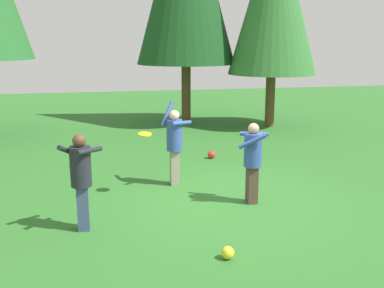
{
  "coord_description": "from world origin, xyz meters",
  "views": [
    {
      "loc": [
        -2.46,
        -7.99,
        3.07
      ],
      "look_at": [
        -0.67,
        0.52,
        1.05
      ],
      "focal_mm": 41.67,
      "sensor_mm": 36.0,
      "label": 1
    }
  ],
  "objects_px": {
    "ball_blue": "(77,163)",
    "ball_red": "(211,155)",
    "person_thrower": "(175,141)",
    "frisbee": "(145,134)",
    "person_catcher": "(81,174)",
    "ball_yellow": "(228,253)",
    "person_bystander": "(253,157)"
  },
  "relations": [
    {
      "from": "ball_blue",
      "to": "person_catcher",
      "type": "bearing_deg",
      "value": -85.9
    },
    {
      "from": "person_catcher",
      "to": "person_thrower",
      "type": "bearing_deg",
      "value": -4.16
    },
    {
      "from": "person_catcher",
      "to": "ball_yellow",
      "type": "distance_m",
      "value": 2.68
    },
    {
      "from": "person_thrower",
      "to": "person_catcher",
      "type": "relative_size",
      "value": 1.12
    },
    {
      "from": "frisbee",
      "to": "ball_blue",
      "type": "height_order",
      "value": "frisbee"
    },
    {
      "from": "ball_yellow",
      "to": "ball_red",
      "type": "xyz_separation_m",
      "value": [
        1.16,
        5.5,
        0.01
      ]
    },
    {
      "from": "person_bystander",
      "to": "frisbee",
      "type": "xyz_separation_m",
      "value": [
        -1.95,
        0.88,
        0.34
      ]
    },
    {
      "from": "ball_red",
      "to": "ball_blue",
      "type": "distance_m",
      "value": 3.5
    },
    {
      "from": "ball_red",
      "to": "ball_blue",
      "type": "height_order",
      "value": "ball_blue"
    },
    {
      "from": "person_catcher",
      "to": "ball_yellow",
      "type": "relative_size",
      "value": 8.52
    },
    {
      "from": "person_bystander",
      "to": "ball_red",
      "type": "height_order",
      "value": "person_bystander"
    },
    {
      "from": "person_catcher",
      "to": "ball_red",
      "type": "bearing_deg",
      "value": -0.04
    },
    {
      "from": "frisbee",
      "to": "ball_red",
      "type": "relative_size",
      "value": 1.52
    },
    {
      "from": "ball_blue",
      "to": "ball_red",
      "type": "bearing_deg",
      "value": 2.19
    },
    {
      "from": "person_catcher",
      "to": "ball_blue",
      "type": "bearing_deg",
      "value": 42.79
    },
    {
      "from": "person_catcher",
      "to": "person_bystander",
      "type": "relative_size",
      "value": 1.03
    },
    {
      "from": "person_thrower",
      "to": "ball_red",
      "type": "bearing_deg",
      "value": -161.88
    },
    {
      "from": "frisbee",
      "to": "ball_yellow",
      "type": "distance_m",
      "value": 3.32
    },
    {
      "from": "frisbee",
      "to": "ball_blue",
      "type": "relative_size",
      "value": 1.46
    },
    {
      "from": "person_thrower",
      "to": "ball_red",
      "type": "height_order",
      "value": "person_thrower"
    },
    {
      "from": "person_thrower",
      "to": "ball_blue",
      "type": "bearing_deg",
      "value": -78.39
    },
    {
      "from": "person_bystander",
      "to": "frisbee",
      "type": "height_order",
      "value": "person_bystander"
    },
    {
      "from": "ball_red",
      "to": "frisbee",
      "type": "bearing_deg",
      "value": -128.74
    },
    {
      "from": "person_catcher",
      "to": "ball_yellow",
      "type": "height_order",
      "value": "person_catcher"
    },
    {
      "from": "person_bystander",
      "to": "ball_blue",
      "type": "bearing_deg",
      "value": -19.34
    },
    {
      "from": "person_thrower",
      "to": "ball_red",
      "type": "xyz_separation_m",
      "value": [
        1.33,
        1.98,
        -0.88
      ]
    },
    {
      "from": "frisbee",
      "to": "person_thrower",
      "type": "bearing_deg",
      "value": 37.96
    },
    {
      "from": "person_bystander",
      "to": "frisbee",
      "type": "relative_size",
      "value": 5.03
    },
    {
      "from": "frisbee",
      "to": "ball_blue",
      "type": "xyz_separation_m",
      "value": [
        -1.48,
        2.38,
        -1.16
      ]
    },
    {
      "from": "person_thrower",
      "to": "ball_blue",
      "type": "xyz_separation_m",
      "value": [
        -2.17,
        1.85,
        -0.87
      ]
    },
    {
      "from": "person_bystander",
      "to": "ball_red",
      "type": "relative_size",
      "value": 7.62
    },
    {
      "from": "frisbee",
      "to": "ball_yellow",
      "type": "xyz_separation_m",
      "value": [
        0.86,
        -2.99,
        -1.17
      ]
    }
  ]
}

